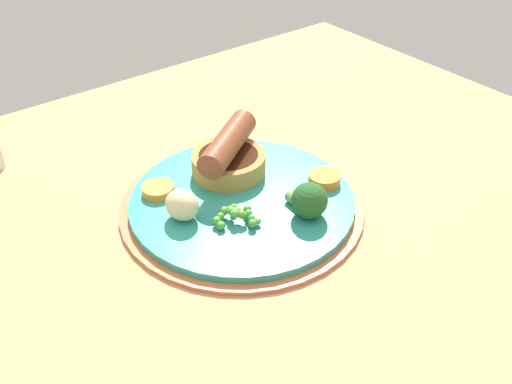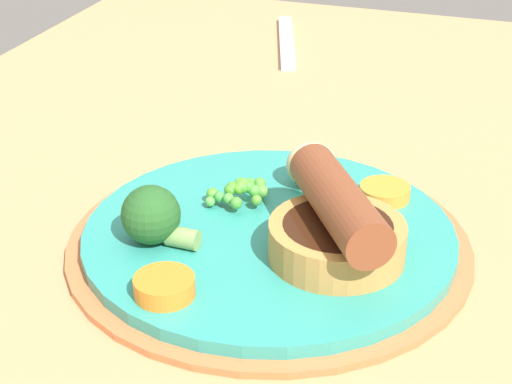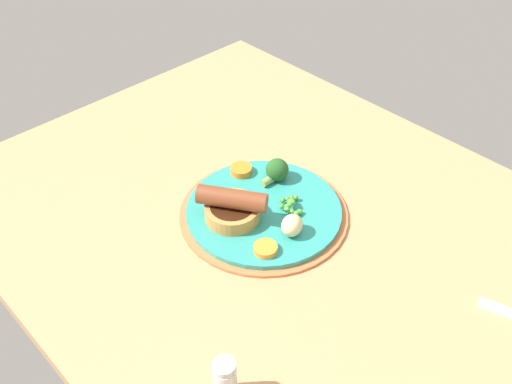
% 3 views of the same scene
% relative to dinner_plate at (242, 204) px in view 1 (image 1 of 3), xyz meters
% --- Properties ---
extents(dining_table, '(1.10, 0.80, 0.03)m').
position_rel_dinner_plate_xyz_m(dining_table, '(0.05, 0.01, -0.02)').
color(dining_table, tan).
rests_on(dining_table, ground).
extents(dinner_plate, '(0.28, 0.28, 0.01)m').
position_rel_dinner_plate_xyz_m(dinner_plate, '(0.00, 0.00, 0.00)').
color(dinner_plate, '#CC6B3D').
rests_on(dinner_plate, dining_table).
extents(sausage_pudding, '(0.11, 0.09, 0.06)m').
position_rel_dinner_plate_xyz_m(sausage_pudding, '(-0.02, -0.05, 0.03)').
color(sausage_pudding, '#BC8442').
rests_on(sausage_pudding, dinner_plate).
extents(pea_pile, '(0.05, 0.04, 0.02)m').
position_rel_dinner_plate_xyz_m(pea_pile, '(0.03, 0.03, 0.02)').
color(pea_pile, '#54A72E').
rests_on(pea_pile, dinner_plate).
extents(broccoli_floret_near, '(0.04, 0.05, 0.04)m').
position_rel_dinner_plate_xyz_m(broccoli_floret_near, '(-0.04, 0.07, 0.03)').
color(broccoli_floret_near, '#235623').
rests_on(broccoli_floret_near, dinner_plate).
extents(potato_chunk_0, '(0.04, 0.05, 0.04)m').
position_rel_dinner_plate_xyz_m(potato_chunk_0, '(0.07, -0.01, 0.03)').
color(potato_chunk_0, beige).
rests_on(potato_chunk_0, dinner_plate).
extents(carrot_slice_0, '(0.05, 0.05, 0.01)m').
position_rel_dinner_plate_xyz_m(carrot_slice_0, '(-0.09, 0.04, 0.01)').
color(carrot_slice_0, orange).
rests_on(carrot_slice_0, dinner_plate).
extents(carrot_slice_2, '(0.04, 0.04, 0.01)m').
position_rel_dinner_plate_xyz_m(carrot_slice_2, '(0.07, -0.07, 0.01)').
color(carrot_slice_2, orange).
rests_on(carrot_slice_2, dinner_plate).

